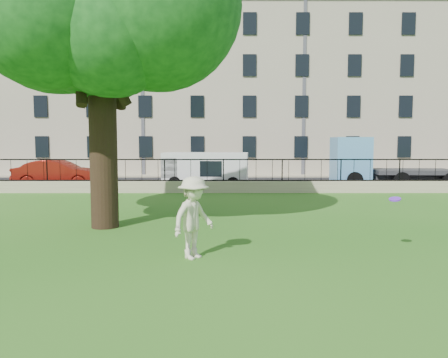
{
  "coord_description": "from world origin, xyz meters",
  "views": [
    {
      "loc": [
        -0.02,
        -10.19,
        2.64
      ],
      "look_at": [
        0.01,
        3.5,
        1.44
      ],
      "focal_mm": 35.0,
      "sensor_mm": 36.0,
      "label": 1
    }
  ],
  "objects_px": {
    "red_sedan": "(58,174)",
    "white_van": "(206,170)",
    "man": "(194,218)",
    "frisbee": "(395,199)",
    "blue_truck": "(392,162)"
  },
  "relations": [
    {
      "from": "frisbee",
      "to": "white_van",
      "type": "height_order",
      "value": "white_van"
    },
    {
      "from": "white_van",
      "to": "blue_truck",
      "type": "distance_m",
      "value": 10.96
    },
    {
      "from": "frisbee",
      "to": "blue_truck",
      "type": "distance_m",
      "value": 16.58
    },
    {
      "from": "man",
      "to": "blue_truck",
      "type": "distance_m",
      "value": 19.15
    },
    {
      "from": "red_sedan",
      "to": "man",
      "type": "bearing_deg",
      "value": -150.33
    },
    {
      "from": "man",
      "to": "blue_truck",
      "type": "bearing_deg",
      "value": 5.42
    },
    {
      "from": "white_van",
      "to": "blue_truck",
      "type": "bearing_deg",
      "value": 10.49
    },
    {
      "from": "man",
      "to": "red_sedan",
      "type": "xyz_separation_m",
      "value": [
        -8.65,
        14.95,
        -0.14
      ]
    },
    {
      "from": "white_van",
      "to": "man",
      "type": "bearing_deg",
      "value": -83.53
    },
    {
      "from": "man",
      "to": "white_van",
      "type": "xyz_separation_m",
      "value": [
        -0.32,
        14.95,
        0.06
      ]
    },
    {
      "from": "red_sedan",
      "to": "white_van",
      "type": "xyz_separation_m",
      "value": [
        8.33,
        0.0,
        0.2
      ]
    },
    {
      "from": "man",
      "to": "red_sedan",
      "type": "bearing_deg",
      "value": 69.06
    },
    {
      "from": "man",
      "to": "white_van",
      "type": "bearing_deg",
      "value": 40.22
    },
    {
      "from": "white_van",
      "to": "blue_truck",
      "type": "height_order",
      "value": "blue_truck"
    },
    {
      "from": "man",
      "to": "frisbee",
      "type": "distance_m",
      "value": 4.72
    }
  ]
}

